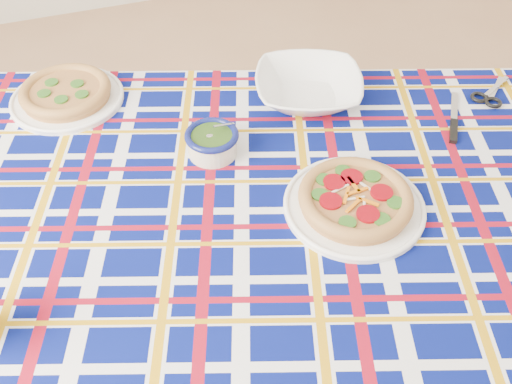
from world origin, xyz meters
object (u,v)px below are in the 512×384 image
object	(u,v)px
main_focaccia_plate	(355,199)
serving_bowl	(308,88)
dining_table	(274,218)
pesto_bowl	(212,141)

from	to	relation	value
main_focaccia_plate	serving_bowl	distance (m)	0.38
dining_table	pesto_bowl	xyz separation A→B (m)	(-0.08, 0.17, 0.11)
dining_table	serving_bowl	xyz separation A→B (m)	(0.20, 0.29, 0.10)
dining_table	main_focaccia_plate	bearing A→B (deg)	-13.74
dining_table	pesto_bowl	distance (m)	0.22
dining_table	main_focaccia_plate	xyz separation A→B (m)	(0.14, -0.09, 0.10)
main_focaccia_plate	serving_bowl	world-z (taller)	serving_bowl
main_focaccia_plate	pesto_bowl	bearing A→B (deg)	130.29
dining_table	pesto_bowl	world-z (taller)	pesto_bowl
dining_table	main_focaccia_plate	world-z (taller)	main_focaccia_plate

